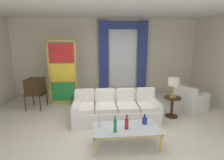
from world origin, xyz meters
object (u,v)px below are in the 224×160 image
Objects in this scene: vintage_tv at (35,87)px; peacock_figurine at (77,100)px; couch_white_long at (116,109)px; coffee_table at (126,129)px; armchair_white at (189,101)px; table_lamp_brass at (174,83)px; bottle_crystal_tall at (100,121)px; bottle_blue_decanter at (115,125)px; bottle_amber_squat at (145,120)px; stained_glass_divider at (63,74)px; round_side_table at (172,105)px; bottle_ruby_flask at (127,123)px.

vintage_tv reaches higher than peacock_figurine.
couch_white_long reaches higher than peacock_figurine.
vintage_tv reaches higher than coffee_table.
coffee_table is 2.99m from armchair_white.
couch_white_long reaches higher than coffee_table.
vintage_tv reaches higher than armchair_white.
coffee_table is 2.17m from table_lamp_brass.
couch_white_long is at bearing -45.55° from peacock_figurine.
armchair_white is (4.91, -0.57, -0.44)m from vintage_tv.
table_lamp_brass is (2.13, 1.27, 0.49)m from bottle_crystal_tall.
bottle_blue_decanter is 2.42m from table_lamp_brass.
couch_white_long reaches higher than bottle_crystal_tall.
couch_white_long is at bearing 113.62° from bottle_amber_squat.
vintage_tv reaches higher than bottle_amber_squat.
stained_glass_divider is at bearing 129.15° from bottle_amber_squat.
vintage_tv is at bearing -154.57° from stained_glass_divider.
couch_white_long reaches higher than bottle_blue_decanter.
bottle_crystal_tall is at bearing -49.35° from vintage_tv.
bottle_crystal_tall is (-0.30, 0.25, -0.02)m from bottle_blue_decanter.
bottle_crystal_tall is 2.54m from peacock_figurine.
couch_white_long reaches higher than armchair_white.
stained_glass_divider is at bearing 116.55° from bottle_blue_decanter.
table_lamp_brass is at bearing 30.72° from bottle_crystal_tall.
armchair_white reaches higher than peacock_figurine.
bottle_amber_squat is at bearing -138.60° from armchair_white.
stained_glass_divider is 3.68m from round_side_table.
peacock_figurine is at bearing 110.62° from bottle_blue_decanter.
bottle_blue_decanter reaches higher than bottle_ruby_flask.
bottle_amber_squat is (0.43, 0.14, 0.11)m from coffee_table.
vintage_tv is (-2.99, 2.27, 0.24)m from bottle_amber_squat.
peacock_figurine is at bearing 169.55° from armchair_white.
vintage_tv reaches higher than bottle_blue_decanter.
bottle_blue_decanter is 1.10× the size of bottle_crystal_tall.
bottle_ruby_flask is 3.55m from vintage_tv.
peacock_figurine is (1.30, 0.09, -0.51)m from vintage_tv.
coffee_table is at bearing -142.12° from armchair_white.
bottle_amber_squat is 0.40× the size of table_lamp_brass.
bottle_crystal_tall is at bearing -149.28° from round_side_table.
armchair_white is at bearing 37.88° from coffee_table.
table_lamp_brass is at bearing 41.52° from bottle_ruby_flask.
bottle_ruby_flask is at bearing -141.37° from armchair_white.
armchair_white is at bearing -6.66° from vintage_tv.
coffee_table is at bearing -8.11° from bottle_crystal_tall.
couch_white_long is 3.92× the size of peacock_figurine.
bottle_ruby_flask is 0.14× the size of stained_glass_divider.
round_side_table is at bearing -14.41° from vintage_tv.
couch_white_long is 7.47× the size of bottle_ruby_flask.
bottle_blue_decanter reaches higher than peacock_figurine.
armchair_white is 1.80× the size of round_side_table.
bottle_amber_squat is 0.38× the size of peacock_figurine.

